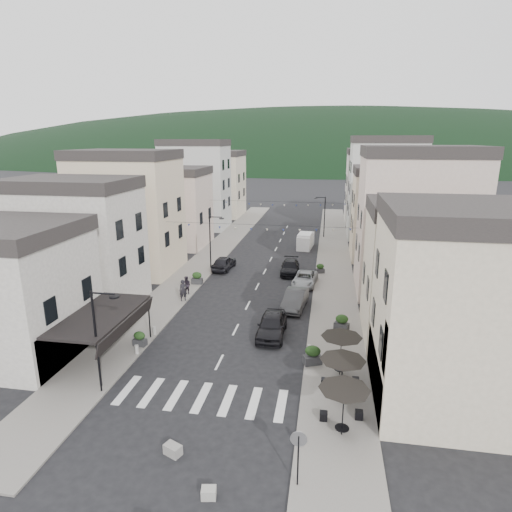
# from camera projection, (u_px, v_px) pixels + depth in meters

# --- Properties ---
(ground) EXTENTS (700.00, 700.00, 0.00)m
(ground) POSITION_uv_depth(u_px,v_px,m) (191.00, 420.00, 22.17)
(ground) COLOR black
(ground) RESTS_ON ground
(sidewalk_left) EXTENTS (4.00, 76.00, 0.12)m
(sidewalk_left) POSITION_uv_depth(u_px,v_px,m) (213.00, 254.00, 53.78)
(sidewalk_left) COLOR slate
(sidewalk_left) RESTS_ON ground
(sidewalk_right) EXTENTS (4.00, 76.00, 0.12)m
(sidewalk_right) POSITION_uv_depth(u_px,v_px,m) (334.00, 259.00, 51.36)
(sidewalk_right) COLOR slate
(sidewalk_right) RESTS_ON ground
(hill_backdrop) EXTENTS (640.00, 360.00, 70.00)m
(hill_backdrop) POSITION_uv_depth(u_px,v_px,m) (321.00, 159.00, 307.33)
(hill_backdrop) COLOR black
(hill_backdrop) RESTS_ON ground
(bistro_building) EXTENTS (10.00, 8.00, 10.00)m
(bistro_building) POSITION_uv_depth(u_px,v_px,m) (477.00, 319.00, 22.30)
(bistro_building) COLOR #BEB197
(bistro_building) RESTS_ON ground
(boutique_awning) EXTENTS (3.77, 7.50, 3.28)m
(boutique_awning) POSITION_uv_depth(u_px,v_px,m) (104.00, 317.00, 27.27)
(boutique_awning) COLOR black
(boutique_awning) RESTS_ON ground
(buildings_row_left) EXTENTS (10.20, 54.16, 14.00)m
(buildings_row_left) POSITION_uv_depth(u_px,v_px,m) (173.00, 199.00, 58.77)
(buildings_row_left) COLOR #A7A199
(buildings_row_left) RESTS_ON ground
(buildings_row_right) EXTENTS (10.20, 54.16, 14.50)m
(buildings_row_right) POSITION_uv_depth(u_px,v_px,m) (393.00, 204.00, 52.93)
(buildings_row_right) COLOR #BEB197
(buildings_row_right) RESTS_ON ground
(cafe_terrace) EXTENTS (2.50, 8.10, 2.53)m
(cafe_terrace) POSITION_uv_depth(u_px,v_px,m) (343.00, 365.00, 22.96)
(cafe_terrace) COLOR black
(cafe_terrace) RESTS_ON ground
(streetlamp_left_near) EXTENTS (1.70, 0.56, 6.00)m
(streetlamp_left_near) POSITION_uv_depth(u_px,v_px,m) (100.00, 330.00, 24.03)
(streetlamp_left_near) COLOR black
(streetlamp_left_near) RESTS_ON ground
(streetlamp_left_far) EXTENTS (1.70, 0.56, 6.00)m
(streetlamp_left_far) POSITION_uv_depth(u_px,v_px,m) (212.00, 237.00, 46.84)
(streetlamp_left_far) COLOR black
(streetlamp_left_far) RESTS_ON ground
(streetlamp_right_far) EXTENTS (1.70, 0.56, 6.00)m
(streetlamp_right_far) POSITION_uv_depth(u_px,v_px,m) (323.00, 213.00, 62.07)
(streetlamp_right_far) COLOR black
(streetlamp_right_far) RESTS_ON ground
(traffic_sign) EXTENTS (0.70, 0.07, 2.70)m
(traffic_sign) POSITION_uv_depth(u_px,v_px,m) (298.00, 448.00, 17.40)
(traffic_sign) COLOR black
(traffic_sign) RESTS_ON ground
(bollards) EXTENTS (11.66, 10.26, 0.60)m
(bollards) POSITION_uv_depth(u_px,v_px,m) (217.00, 360.00, 27.29)
(bollards) COLOR gray
(bollards) RESTS_ON ground
(bunting_near) EXTENTS (19.00, 0.28, 0.62)m
(bunting_near) POSITION_uv_depth(u_px,v_px,m) (259.00, 228.00, 41.58)
(bunting_near) COLOR black
(bunting_near) RESTS_ON ground
(bunting_far) EXTENTS (19.00, 0.28, 0.62)m
(bunting_far) POSITION_uv_depth(u_px,v_px,m) (278.00, 204.00, 56.79)
(bunting_far) COLOR black
(bunting_far) RESTS_ON ground
(parked_car_a) EXTENTS (2.00, 4.92, 1.67)m
(parked_car_a) POSITION_uv_depth(u_px,v_px,m) (272.00, 325.00, 31.43)
(parked_car_a) COLOR black
(parked_car_a) RESTS_ON ground
(parked_car_b) EXTENTS (2.19, 4.94, 1.58)m
(parked_car_b) POSITION_uv_depth(u_px,v_px,m) (295.00, 299.00, 36.62)
(parked_car_b) COLOR #333336
(parked_car_b) RESTS_ON ground
(parked_car_c) EXTENTS (2.61, 4.87, 1.30)m
(parked_car_c) POSITION_uv_depth(u_px,v_px,m) (305.00, 279.00, 42.44)
(parked_car_c) COLOR #95999D
(parked_car_c) RESTS_ON ground
(parked_car_d) EXTENTS (2.08, 4.78, 1.37)m
(parked_car_d) POSITION_uv_depth(u_px,v_px,m) (290.00, 267.00, 46.10)
(parked_car_d) COLOR black
(parked_car_d) RESTS_ON ground
(parked_car_e) EXTENTS (2.16, 4.64, 1.54)m
(parked_car_e) POSITION_uv_depth(u_px,v_px,m) (224.00, 263.00, 47.48)
(parked_car_e) COLOR black
(parked_car_e) RESTS_ON ground
(delivery_van) EXTENTS (2.14, 4.49, 2.08)m
(delivery_van) POSITION_uv_depth(u_px,v_px,m) (305.00, 240.00, 56.77)
(delivery_van) COLOR white
(delivery_van) RESTS_ON ground
(pedestrian_a) EXTENTS (0.84, 0.74, 1.94)m
(pedestrian_a) POSITION_uv_depth(u_px,v_px,m) (183.00, 290.00, 37.88)
(pedestrian_a) COLOR black
(pedestrian_a) RESTS_ON sidewalk_left
(pedestrian_b) EXTENTS (1.00, 0.90, 1.69)m
(pedestrian_b) POSITION_uv_depth(u_px,v_px,m) (187.00, 285.00, 39.58)
(pedestrian_b) COLOR #251E28
(pedestrian_b) RESTS_ON sidewalk_left
(concrete_block_a) EXTENTS (0.93, 0.78, 0.50)m
(concrete_block_a) POSITION_uv_depth(u_px,v_px,m) (173.00, 450.00, 19.68)
(concrete_block_a) COLOR gray
(concrete_block_a) RESTS_ON ground
(concrete_block_b) EXTENTS (0.67, 0.55, 0.45)m
(concrete_block_b) POSITION_uv_depth(u_px,v_px,m) (209.00, 493.00, 17.31)
(concrete_block_b) COLOR #97958F
(concrete_block_b) RESTS_ON ground
(planter_la) EXTENTS (0.99, 0.64, 1.04)m
(planter_la) POSITION_uv_depth(u_px,v_px,m) (140.00, 339.00, 29.77)
(planter_la) COLOR #2B2B2E
(planter_la) RESTS_ON sidewalk_left
(planter_lb) EXTENTS (1.10, 0.62, 1.21)m
(planter_lb) POSITION_uv_depth(u_px,v_px,m) (197.00, 278.00, 42.47)
(planter_lb) COLOR #2E2E31
(planter_lb) RESTS_ON sidewalk_left
(planter_ra) EXTENTS (1.28, 1.02, 1.26)m
(planter_ra) POSITION_uv_depth(u_px,v_px,m) (313.00, 355.00, 27.29)
(planter_ra) COLOR #323235
(planter_ra) RESTS_ON sidewalk_right
(planter_rb) EXTENTS (1.22, 0.96, 1.20)m
(planter_rb) POSITION_uv_depth(u_px,v_px,m) (342.00, 322.00, 32.24)
(planter_rb) COLOR #2B2B2D
(planter_rb) RESTS_ON sidewalk_right
(planter_rc) EXTENTS (1.03, 0.78, 1.02)m
(planter_rc) POSITION_uv_depth(u_px,v_px,m) (320.00, 268.00, 45.89)
(planter_rc) COLOR #323235
(planter_rc) RESTS_ON sidewalk_right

